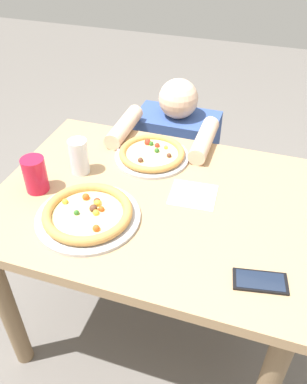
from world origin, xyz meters
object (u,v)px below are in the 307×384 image
pizza_far (152,154)px  cell_phone (260,281)px  pizza_near (88,214)px  diner_seated (175,174)px  water_cup_clear (79,156)px  drink_cup_colored (35,175)px

pizza_far → cell_phone: bearing=-45.6°
pizza_near → diner_seated: 0.85m
pizza_near → cell_phone: 0.57m
cell_phone → diner_seated: (-0.48, 0.85, -0.34)m
pizza_far → water_cup_clear: water_cup_clear is taller
drink_cup_colored → diner_seated: diner_seated is taller
pizza_far → pizza_near: bearing=-102.2°
pizza_near → pizza_far: size_ratio=1.17×
drink_cup_colored → pizza_far: bearing=44.4°
pizza_near → drink_cup_colored: (-0.24, 0.08, 0.04)m
water_cup_clear → cell_phone: water_cup_clear is taller
pizza_far → cell_phone: pizza_far is taller
water_cup_clear → cell_phone: size_ratio=0.84×
cell_phone → diner_seated: bearing=119.2°
pizza_near → drink_cup_colored: bearing=160.4°
diner_seated → pizza_near: bearing=-96.7°
water_cup_clear → drink_cup_colored: bearing=-123.5°
diner_seated → pizza_far: bearing=-90.4°
water_cup_clear → diner_seated: (0.23, 0.53, -0.41)m
pizza_far → diner_seated: 0.51m
pizza_near → diner_seated: bearing=83.3°
pizza_far → cell_phone: 0.69m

